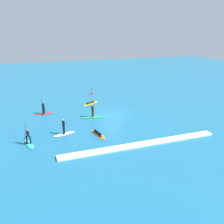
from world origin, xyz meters
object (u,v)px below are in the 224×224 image
Objects in this scene: surfer_on_teal_board at (29,140)px; surfer_on_orange_board at (98,134)px; surfer_on_white_board at (64,131)px; surfer_on_yellow_board at (91,103)px; surfer_on_red_board at (44,110)px; surfer_on_green_board at (93,114)px; marker_buoy at (92,93)px.

surfer_on_orange_board is at bearing -106.97° from surfer_on_teal_board.
surfer_on_yellow_board is at bearing -134.83° from surfer_on_white_board.
surfer_on_teal_board is at bearing -161.05° from surfer_on_yellow_board.
surfer_on_yellow_board is 14.63m from surfer_on_teal_board.
surfer_on_orange_board is at bearing -131.35° from surfer_on_yellow_board.
surfer_on_white_board is 3.96m from surfer_on_teal_board.
surfer_on_red_board is 0.95× the size of surfer_on_teal_board.
surfer_on_red_board is 0.84× the size of surfer_on_yellow_board.
surfer_on_green_board is at bearing 149.39° from surfer_on_red_board.
surfer_on_yellow_board is at bearing -106.14° from marker_buoy.
surfer_on_red_board is 10.52m from surfer_on_orange_board.
surfer_on_green_board is 9.74m from surfer_on_teal_board.
surfer_on_teal_board is 0.91× the size of surfer_on_orange_board.
surfer_on_teal_board is 1.95× the size of marker_buoy.
surfer_on_red_board is at bearing -138.14° from marker_buoy.
surfer_on_red_board reaches higher than surfer_on_yellow_board.
surfer_on_green_board reaches higher than surfer_on_white_board.
surfer_on_teal_board is at bearing -122.96° from marker_buoy.
surfer_on_teal_board is (-9.36, -11.24, 0.31)m from surfer_on_yellow_board.
surfer_on_red_board is 0.96× the size of surfer_on_white_board.
surfer_on_red_board is 7.91m from surfer_on_white_board.
surfer_on_red_board is at bearing 154.47° from surfer_on_green_board.
surfer_on_white_board is 1.92× the size of marker_buoy.
surfer_on_red_board is 12.08m from marker_buoy.
surfer_on_green_board is 5.53m from surfer_on_orange_board.
surfer_on_white_board is 0.99× the size of surfer_on_teal_board.
surfer_on_teal_board is (-3.76, -1.24, 0.05)m from surfer_on_white_board.
marker_buoy is at bearing 155.26° from surfer_on_orange_board.
surfer_on_orange_board is at bearing -93.33° from surfer_on_green_board.
surfer_on_red_board is 0.83× the size of surfer_on_green_board.
surfer_on_green_board is 1.14× the size of surfer_on_teal_board.
surfer_on_teal_board is (-2.04, -8.95, -0.06)m from surfer_on_red_board.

